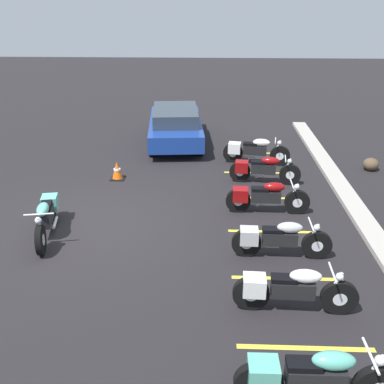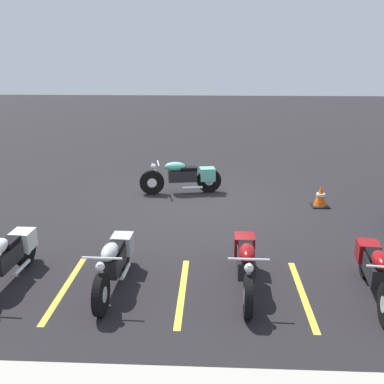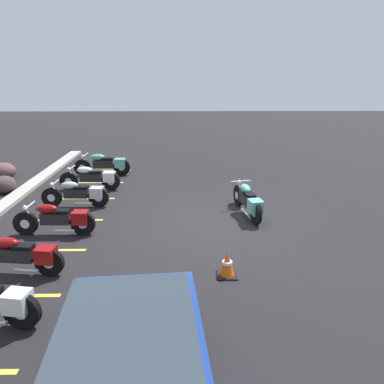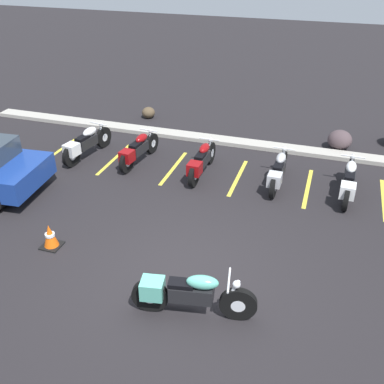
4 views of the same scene
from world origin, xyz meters
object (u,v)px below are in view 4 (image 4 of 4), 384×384
object	(u,v)px
motorcycle_teal_featured	(187,293)
parked_bike_3	(278,171)
parked_bike_1	(138,150)
landscape_rock_1	(148,113)
landscape_rock_0	(340,140)
parked_bike_4	(349,181)
parked_bike_0	(85,143)
parked_bike_2	(201,161)
traffic_cone	(50,237)

from	to	relation	value
motorcycle_teal_featured	parked_bike_3	size ratio (longest dim) A/B	1.05
parked_bike_1	landscape_rock_1	bearing A→B (deg)	25.07
parked_bike_1	landscape_rock_0	xyz separation A→B (m)	(5.35, 2.77, -0.12)
landscape_rock_1	parked_bike_4	bearing A→B (deg)	-27.70
parked_bike_3	parked_bike_0	bearing A→B (deg)	91.62
parked_bike_0	parked_bike_3	world-z (taller)	parked_bike_0
parked_bike_0	parked_bike_1	distance (m)	1.59
parked_bike_2	parked_bike_1	bearing A→B (deg)	87.09
traffic_cone	parked_bike_1	bearing A→B (deg)	88.12
parked_bike_2	traffic_cone	distance (m)	4.49
parked_bike_3	parked_bike_4	distance (m)	1.71
parked_bike_4	landscape_rock_0	size ratio (longest dim) A/B	2.90
parked_bike_4	landscape_rock_1	size ratio (longest dim) A/B	4.48
parked_bike_2	landscape_rock_1	size ratio (longest dim) A/B	4.37
landscape_rock_0	traffic_cone	xyz separation A→B (m)	(-5.49, -6.90, -0.05)
parked_bike_4	traffic_cone	distance (m)	7.04
parked_bike_3	landscape_rock_0	world-z (taller)	parked_bike_3
parked_bike_2	traffic_cone	world-z (taller)	parked_bike_2
parked_bike_0	parked_bike_3	bearing A→B (deg)	-80.84
parked_bike_2	landscape_rock_0	size ratio (longest dim) A/B	2.84
parked_bike_1	parked_bike_3	xyz separation A→B (m)	(3.94, -0.09, 0.00)
parked_bike_2	parked_bike_4	bearing A→B (deg)	-88.29
parked_bike_2	landscape_rock_1	bearing A→B (deg)	41.61
parked_bike_0	parked_bike_1	world-z (taller)	parked_bike_0
parked_bike_2	landscape_rock_0	bearing A→B (deg)	-48.48
parked_bike_3	landscape_rock_0	distance (m)	3.20
parked_bike_0	parked_bike_3	size ratio (longest dim) A/B	1.04
motorcycle_teal_featured	landscape_rock_0	distance (m)	8.13
parked_bike_1	motorcycle_teal_featured	bearing A→B (deg)	-141.19
landscape_rock_1	parked_bike_0	bearing A→B (deg)	-97.26
parked_bike_4	landscape_rock_0	world-z (taller)	parked_bike_4
parked_bike_1	landscape_rock_1	size ratio (longest dim) A/B	4.28
parked_bike_1	parked_bike_3	distance (m)	3.94
parked_bike_2	parked_bike_4	distance (m)	3.74
parked_bike_0	landscape_rock_1	xyz separation A→B (m)	(0.45, 3.55, -0.25)
parked_bike_0	parked_bike_3	distance (m)	5.52
parked_bike_2	parked_bike_4	world-z (taller)	parked_bike_4
motorcycle_teal_featured	parked_bike_2	world-z (taller)	motorcycle_teal_featured
parked_bike_1	traffic_cone	bearing A→B (deg)	-175.05
parked_bike_1	parked_bike_2	distance (m)	1.91
motorcycle_teal_featured	parked_bike_1	xyz separation A→B (m)	(-3.16, 5.06, -0.03)
motorcycle_teal_featured	parked_bike_1	distance (m)	5.96
parked_bike_1	landscape_rock_1	distance (m)	3.64
parked_bike_0	landscape_rock_1	bearing A→B (deg)	1.76
parked_bike_0	landscape_rock_0	bearing A→B (deg)	-58.48
landscape_rock_0	parked_bike_1	bearing A→B (deg)	-152.62
traffic_cone	landscape_rock_1	bearing A→B (deg)	97.52
landscape_rock_1	landscape_rock_0	bearing A→B (deg)	-5.94
parked_bike_0	parked_bike_4	size ratio (longest dim) A/B	1.00
motorcycle_teal_featured	landscape_rock_0	xyz separation A→B (m)	(2.19, 7.83, -0.15)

